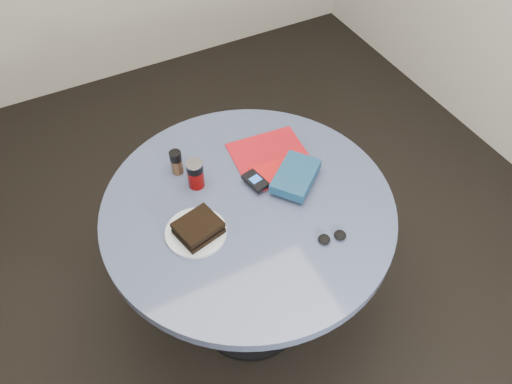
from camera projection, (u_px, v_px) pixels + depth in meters
name	position (u px, v px, depth m)	size (l,w,h in m)	color
ground	(250.00, 310.00, 2.26)	(4.00, 4.00, 0.00)	black
table	(249.00, 233.00, 1.81)	(1.00, 1.00, 0.75)	black
plate	(196.00, 232.00, 1.60)	(0.20, 0.20, 0.01)	silver
sandwich	(198.00, 228.00, 1.58)	(0.16, 0.14, 0.05)	black
soda_can	(195.00, 174.00, 1.71)	(0.08, 0.08, 0.11)	#6A0605
pepper_grinder	(176.00, 162.00, 1.75)	(0.05, 0.05, 0.10)	#442E1D
magazine	(268.00, 152.00, 1.85)	(0.27, 0.20, 0.00)	maroon
red_book	(276.00, 173.00, 1.77)	(0.17, 0.11, 0.01)	#B40E11
novel	(296.00, 176.00, 1.72)	(0.19, 0.12, 0.04)	navy
mp3_player	(255.00, 181.00, 1.72)	(0.07, 0.10, 0.02)	black
headphones	(332.00, 237.00, 1.59)	(0.10, 0.06, 0.02)	black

